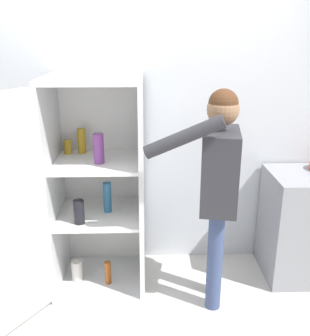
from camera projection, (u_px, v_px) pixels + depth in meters
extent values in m
plane|color=beige|center=(134.00, 329.00, 2.72)|extent=(12.00, 12.00, 0.00)
cube|color=silver|center=(134.00, 119.00, 3.23)|extent=(7.00, 0.06, 2.55)
cube|color=silver|center=(103.00, 277.00, 3.28)|extent=(0.70, 0.66, 0.04)
cube|color=silver|center=(93.00, 79.00, 2.75)|extent=(0.70, 0.66, 0.04)
cube|color=white|center=(102.00, 173.00, 3.31)|extent=(0.70, 0.03, 1.59)
cube|color=silver|center=(55.00, 187.00, 3.00)|extent=(0.03, 0.66, 1.59)
cube|color=silver|center=(142.00, 186.00, 3.02)|extent=(0.04, 0.66, 1.59)
cube|color=white|center=(100.00, 214.00, 3.09)|extent=(0.63, 0.59, 0.02)
cube|color=white|center=(97.00, 162.00, 2.95)|extent=(0.63, 0.59, 0.02)
cylinder|color=#723884|center=(99.00, 149.00, 2.85)|extent=(0.08, 0.08, 0.22)
cylinder|color=beige|center=(77.00, 270.00, 3.19)|extent=(0.09, 0.09, 0.17)
cylinder|color=#B78C1E|center=(82.00, 141.00, 3.09)|extent=(0.06, 0.06, 0.20)
cylinder|color=#B78C1E|center=(68.00, 147.00, 3.09)|extent=(0.06, 0.06, 0.11)
cylinder|color=teal|center=(107.00, 197.00, 3.06)|extent=(0.06, 0.06, 0.24)
cylinder|color=black|center=(79.00, 212.00, 2.88)|extent=(0.08, 0.08, 0.18)
cylinder|color=#9E4C19|center=(108.00, 273.00, 3.14)|extent=(0.05, 0.05, 0.19)
cylinder|color=#384770|center=(215.00, 261.00, 2.83)|extent=(0.11, 0.11, 0.78)
cylinder|color=#384770|center=(215.00, 248.00, 2.99)|extent=(0.11, 0.11, 0.78)
cube|color=#2D2D33|center=(220.00, 170.00, 2.69)|extent=(0.31, 0.47, 0.55)
sphere|color=#8C6647|center=(223.00, 110.00, 2.56)|extent=(0.21, 0.21, 0.21)
sphere|color=#4C2D19|center=(223.00, 104.00, 2.54)|extent=(0.20, 0.20, 0.20)
cylinder|color=#2D2D33|center=(184.00, 137.00, 2.40)|extent=(0.52, 0.17, 0.30)
cylinder|color=#2D2D33|center=(219.00, 163.00, 2.93)|extent=(0.09, 0.09, 0.52)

